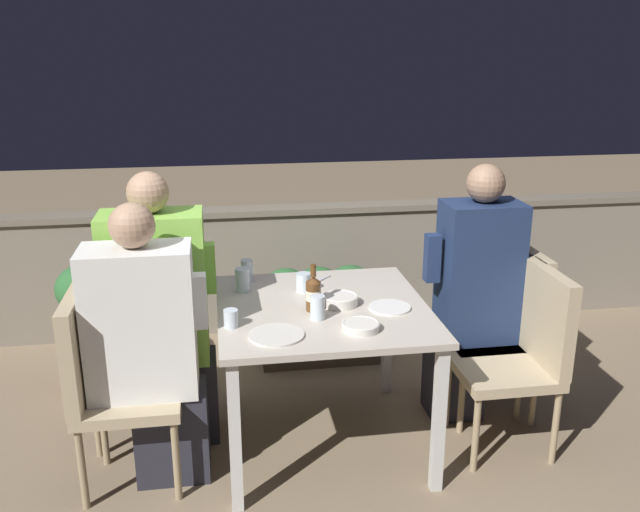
{
  "coord_description": "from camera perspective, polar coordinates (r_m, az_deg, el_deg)",
  "views": [
    {
      "loc": [
        -0.47,
        -2.89,
        1.9
      ],
      "look_at": [
        0.0,
        0.07,
        0.94
      ],
      "focal_mm": 38.0,
      "sensor_mm": 36.0,
      "label": 1
    }
  ],
  "objects": [
    {
      "name": "glass_cup_4",
      "position": [
        3.47,
        -6.17,
        -1.26
      ],
      "size": [
        0.06,
        0.06,
        0.11
      ],
      "color": "silver",
      "rests_on": "dining_table"
    },
    {
      "name": "chair_right_far",
      "position": [
        3.66,
        15.47,
        -5.08
      ],
      "size": [
        0.45,
        0.45,
        0.89
      ],
      "color": "tan",
      "rests_on": "ground_plane"
    },
    {
      "name": "chair_left_near",
      "position": [
        3.11,
        -17.76,
        -9.48
      ],
      "size": [
        0.45,
        0.45,
        0.89
      ],
      "color": "tan",
      "rests_on": "ground_plane"
    },
    {
      "name": "beer_bottle",
      "position": [
        3.07,
        -0.56,
        -3.14
      ],
      "size": [
        0.07,
        0.07,
        0.22
      ],
      "color": "brown",
      "rests_on": "dining_table"
    },
    {
      "name": "plate_0",
      "position": [
        3.14,
        5.89,
        -4.32
      ],
      "size": [
        0.19,
        0.19,
        0.01
      ],
      "color": "white",
      "rests_on": "dining_table"
    },
    {
      "name": "person_navy_jumper",
      "position": [
        3.53,
        12.69,
        -3.11
      ],
      "size": [
        0.48,
        0.26,
        1.34
      ],
      "color": "#282833",
      "rests_on": "ground_plane"
    },
    {
      "name": "fork_0",
      "position": [
        3.48,
        -0.03,
        -2.05
      ],
      "size": [
        0.13,
        0.14,
        0.01
      ],
      "color": "silver",
      "rests_on": "dining_table"
    },
    {
      "name": "parapet_wall",
      "position": [
        4.62,
        -2.69,
        -0.9
      ],
      "size": [
        9.0,
        0.18,
        0.85
      ],
      "color": "gray",
      "rests_on": "ground_plane"
    },
    {
      "name": "plate_1",
      "position": [
        2.85,
        -3.7,
        -6.65
      ],
      "size": [
        0.24,
        0.24,
        0.01
      ],
      "color": "silver",
      "rests_on": "dining_table"
    },
    {
      "name": "ground_plane",
      "position": [
        3.49,
        0.2,
        -15.31
      ],
      "size": [
        16.0,
        16.0,
        0.0
      ],
      "primitive_type": "plane",
      "color": "#847056"
    },
    {
      "name": "glass_cup_2",
      "position": [
        3.32,
        -1.41,
        -2.24
      ],
      "size": [
        0.07,
        0.07,
        0.09
      ],
      "color": "silver",
      "rests_on": "dining_table"
    },
    {
      "name": "glass_cup_1",
      "position": [
        3.34,
        -6.55,
        -2.02
      ],
      "size": [
        0.07,
        0.07,
        0.12
      ],
      "color": "silver",
      "rests_on": "dining_table"
    },
    {
      "name": "dining_table",
      "position": [
        3.19,
        0.21,
        -5.63
      ],
      "size": [
        0.97,
        0.99,
        0.72
      ],
      "color": "#BCB2A3",
      "rests_on": "ground_plane"
    },
    {
      "name": "glass_cup_0",
      "position": [
        2.94,
        -7.52,
        -5.24
      ],
      "size": [
        0.06,
        0.06,
        0.08
      ],
      "color": "silver",
      "rests_on": "dining_table"
    },
    {
      "name": "potted_plant",
      "position": [
        3.98,
        -19.08,
        -4.72
      ],
      "size": [
        0.3,
        0.3,
        0.74
      ],
      "color": "#9E5638",
      "rests_on": "ground_plane"
    },
    {
      "name": "bowl_0",
      "position": [
        2.9,
        3.45,
        -5.87
      ],
      "size": [
        0.16,
        0.16,
        0.03
      ],
      "color": "silver",
      "rests_on": "dining_table"
    },
    {
      "name": "person_white_polo",
      "position": [
        3.04,
        -14.16,
        -7.48
      ],
      "size": [
        0.51,
        0.26,
        1.28
      ],
      "color": "#282833",
      "rests_on": "ground_plane"
    },
    {
      "name": "person_green_blouse",
      "position": [
        3.31,
        -13.08,
        -4.63
      ],
      "size": [
        0.52,
        0.26,
        1.35
      ],
      "color": "#282833",
      "rests_on": "ground_plane"
    },
    {
      "name": "glass_cup_3",
      "position": [
        2.99,
        -0.21,
        -4.36
      ],
      "size": [
        0.07,
        0.07,
        0.11
      ],
      "color": "silver",
      "rests_on": "dining_table"
    },
    {
      "name": "planter_hedge",
      "position": [
        4.19,
        -0.01,
        -4.38
      ],
      "size": [
        0.74,
        0.47,
        0.58
      ],
      "color": "brown",
      "rests_on": "ground_plane"
    },
    {
      "name": "chair_right_near",
      "position": [
        3.38,
        16.88,
        -7.21
      ],
      "size": [
        0.45,
        0.45,
        0.89
      ],
      "color": "tan",
      "rests_on": "ground_plane"
    },
    {
      "name": "bowl_1",
      "position": [
        3.16,
        1.69,
        -3.64
      ],
      "size": [
        0.17,
        0.17,
        0.05
      ],
      "color": "silver",
      "rests_on": "dining_table"
    },
    {
      "name": "chair_left_far",
      "position": [
        3.39,
        -16.31,
        -7.07
      ],
      "size": [
        0.45,
        0.45,
        0.89
      ],
      "color": "tan",
      "rests_on": "ground_plane"
    }
  ]
}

